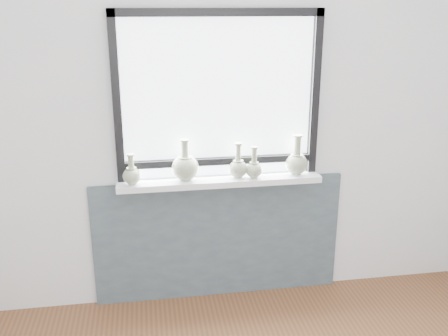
{
  "coord_description": "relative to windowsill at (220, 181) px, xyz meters",
  "views": [
    {
      "loc": [
        -0.46,
        -1.3,
        1.97
      ],
      "look_at": [
        0.0,
        1.55,
        1.02
      ],
      "focal_mm": 40.0,
      "sensor_mm": 36.0,
      "label": 1
    }
  ],
  "objects": [
    {
      "name": "back_wall",
      "position": [
        0.0,
        0.1,
        0.42
      ],
      "size": [
        3.6,
        0.02,
        2.6
      ],
      "primitive_type": "cube",
      "color": "silver",
      "rests_on": "ground"
    },
    {
      "name": "apron_panel",
      "position": [
        0.0,
        0.07,
        -0.45
      ],
      "size": [
        1.7,
        0.03,
        0.86
      ],
      "primitive_type": "cube",
      "color": "#495A64",
      "rests_on": "ground"
    },
    {
      "name": "windowsill",
      "position": [
        0.0,
        0.0,
        0.0
      ],
      "size": [
        1.32,
        0.18,
        0.04
      ],
      "primitive_type": "cube",
      "color": "white",
      "rests_on": "apron_panel"
    },
    {
      "name": "window",
      "position": [
        0.0,
        0.06,
        0.56
      ],
      "size": [
        1.3,
        0.06,
        1.05
      ],
      "color": "black",
      "rests_on": "windowsill"
    },
    {
      "name": "vase_a",
      "position": [
        -0.56,
        -0.02,
        0.08
      ],
      "size": [
        0.11,
        0.11,
        0.19
      ],
      "rotation": [
        0.0,
        0.0,
        -0.38
      ],
      "color": "#96A284",
      "rests_on": "windowsill"
    },
    {
      "name": "vase_b",
      "position": [
        -0.22,
        0.0,
        0.11
      ],
      "size": [
        0.17,
        0.17,
        0.27
      ],
      "rotation": [
        0.0,
        0.0,
        0.35
      ],
      "color": "#96A284",
      "rests_on": "windowsill"
    },
    {
      "name": "vase_c",
      "position": [
        0.12,
        -0.0,
        0.09
      ],
      "size": [
        0.12,
        0.12,
        0.23
      ],
      "rotation": [
        0.0,
        0.0,
        -0.27
      ],
      "color": "#96A284",
      "rests_on": "windowsill"
    },
    {
      "name": "vase_d",
      "position": [
        0.22,
        -0.02,
        0.08
      ],
      "size": [
        0.11,
        0.11,
        0.21
      ],
      "rotation": [
        0.0,
        0.0,
        0.27
      ],
      "color": "#96A284",
      "rests_on": "windowsill"
    },
    {
      "name": "vase_e",
      "position": [
        0.51,
        0.0,
        0.1
      ],
      "size": [
        0.15,
        0.15,
        0.27
      ],
      "rotation": [
        0.0,
        0.0,
        -0.22
      ],
      "color": "#96A284",
      "rests_on": "windowsill"
    }
  ]
}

